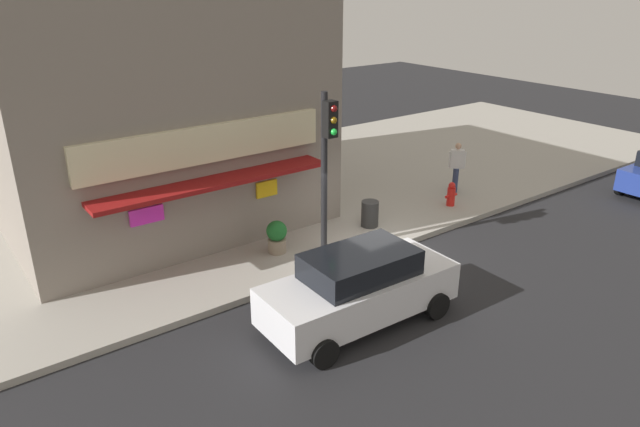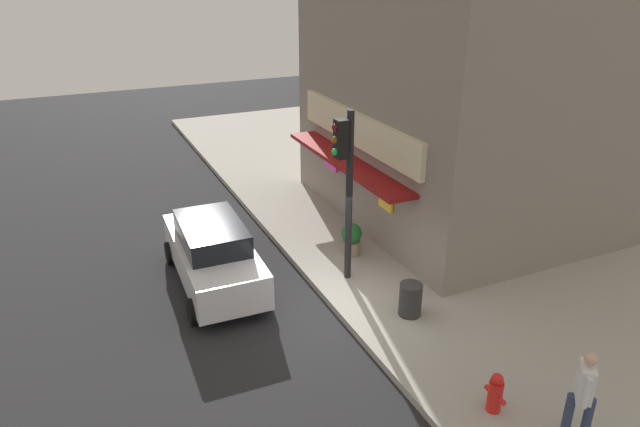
# 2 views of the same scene
# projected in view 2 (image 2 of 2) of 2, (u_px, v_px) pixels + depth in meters

# --- Properties ---
(ground_plane) EXTENTS (58.65, 58.65, 0.00)m
(ground_plane) POSITION_uv_depth(u_px,v_px,m) (332.00, 310.00, 14.25)
(ground_plane) COLOR #232326
(sidewalk) EXTENTS (39.10, 12.00, 0.18)m
(sidewalk) POSITION_uv_depth(u_px,v_px,m) (521.00, 259.00, 16.49)
(sidewalk) COLOR #A39E93
(sidewalk) RESTS_ON ground_plane
(corner_building) EXTENTS (9.09, 9.46, 7.63)m
(corner_building) POSITION_uv_depth(u_px,v_px,m) (479.00, 95.00, 18.31)
(corner_building) COLOR gray
(corner_building) RESTS_ON sidewalk
(traffic_light) EXTENTS (0.32, 0.58, 4.50)m
(traffic_light) POSITION_uv_depth(u_px,v_px,m) (345.00, 175.00, 14.19)
(traffic_light) COLOR black
(traffic_light) RESTS_ON sidewalk
(fire_hydrant) EXTENTS (0.51, 0.27, 0.83)m
(fire_hydrant) POSITION_uv_depth(u_px,v_px,m) (495.00, 393.00, 10.69)
(fire_hydrant) COLOR red
(fire_hydrant) RESTS_ON sidewalk
(trash_can) EXTENTS (0.54, 0.54, 0.81)m
(trash_can) POSITION_uv_depth(u_px,v_px,m) (410.00, 299.00, 13.62)
(trash_can) COLOR #2D2D2D
(trash_can) RESTS_ON sidewalk
(pedestrian) EXTENTS (0.51, 0.49, 1.82)m
(pedestrian) POSITION_uv_depth(u_px,v_px,m) (583.00, 392.00, 9.81)
(pedestrian) COLOR navy
(pedestrian) RESTS_ON sidewalk
(potted_plant_by_doorway) EXTENTS (0.58, 0.58, 0.94)m
(potted_plant_by_doorway) POSITION_uv_depth(u_px,v_px,m) (351.00, 238.00, 16.41)
(potted_plant_by_doorway) COLOR gray
(potted_plant_by_doorway) RESTS_ON sidewalk
(parked_car_white) EXTENTS (4.64, 2.13, 1.78)m
(parked_car_white) POSITION_uv_depth(u_px,v_px,m) (213.00, 253.00, 15.07)
(parked_car_white) COLOR silver
(parked_car_white) RESTS_ON ground_plane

